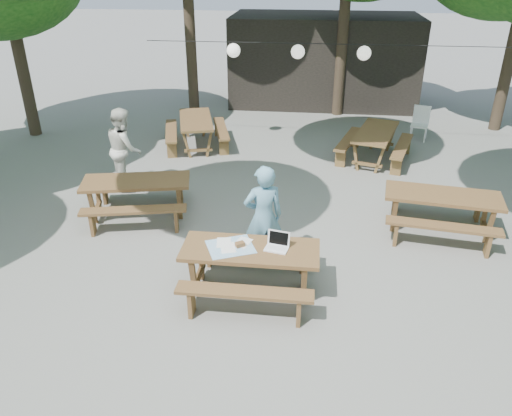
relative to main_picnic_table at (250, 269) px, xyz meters
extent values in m
plane|color=slate|center=(0.54, 0.56, -0.39)|extent=(80.00, 80.00, 0.00)
cube|color=black|center=(1.04, 11.06, 1.01)|extent=(6.00, 3.00, 2.80)
cube|color=brown|center=(0.00, 0.00, 0.33)|extent=(2.00, 0.80, 0.06)
cube|color=brown|center=(0.00, -0.65, 0.06)|extent=(1.90, 0.28, 0.05)
cube|color=brown|center=(0.00, 0.65, 0.06)|extent=(1.90, 0.28, 0.05)
cube|color=brown|center=(0.00, 0.00, -0.04)|extent=(1.70, 0.70, 0.69)
cube|color=brown|center=(-2.46, 2.15, 0.33)|extent=(2.12, 1.21, 0.06)
cube|color=brown|center=(-2.32, 1.52, 0.06)|extent=(1.92, 0.68, 0.05)
cube|color=brown|center=(-2.59, 2.79, 0.06)|extent=(1.92, 0.68, 0.05)
cube|color=brown|center=(-2.46, 2.15, -0.04)|extent=(1.81, 1.05, 0.69)
cube|color=brown|center=(3.18, 2.20, 0.33)|extent=(2.09, 1.07, 0.06)
cube|color=brown|center=(3.09, 1.56, 0.06)|extent=(1.92, 0.54, 0.05)
cube|color=brown|center=(3.26, 2.85, 0.06)|extent=(1.92, 0.54, 0.05)
cube|color=brown|center=(3.18, 2.20, -0.04)|extent=(1.78, 0.93, 0.69)
cube|color=brown|center=(-2.21, 6.13, 0.33)|extent=(1.30, 2.14, 0.06)
cube|color=brown|center=(-1.59, 6.30, 0.06)|extent=(0.77, 1.91, 0.05)
cube|color=brown|center=(-2.84, 5.95, 0.06)|extent=(0.77, 1.91, 0.05)
cube|color=brown|center=(-2.21, 6.13, -0.04)|extent=(1.13, 1.82, 0.69)
cube|color=brown|center=(2.33, 5.67, 0.33)|extent=(1.32, 2.14, 0.06)
cube|color=brown|center=(2.95, 5.49, 0.06)|extent=(0.79, 1.90, 0.05)
cube|color=brown|center=(1.70, 5.85, 0.06)|extent=(0.79, 1.90, 0.05)
cube|color=brown|center=(2.33, 5.67, -0.04)|extent=(1.14, 1.83, 0.69)
imported|color=#659EB9|center=(0.11, 0.76, 0.48)|extent=(0.73, 0.61, 1.73)
imported|color=silver|center=(-3.14, 3.47, 0.48)|extent=(0.96, 1.05, 1.74)
cube|color=white|center=(3.67, 7.35, 0.01)|extent=(0.54, 0.54, 0.04)
cube|color=white|center=(3.73, 7.54, 0.27)|extent=(0.43, 0.16, 0.48)
cube|color=white|center=(3.67, 7.35, -0.20)|extent=(0.52, 0.52, 0.38)
cube|color=white|center=(0.38, 0.02, 0.37)|extent=(0.37, 0.29, 0.02)
cube|color=white|center=(0.40, 0.13, 0.49)|extent=(0.34, 0.13, 0.23)
cube|color=black|center=(0.40, 0.12, 0.49)|extent=(0.28, 0.10, 0.19)
cube|color=#3C95CF|center=(-0.29, 0.00, 0.37)|extent=(0.82, 0.76, 0.01)
cube|color=white|center=(-0.32, -0.04, 0.37)|extent=(0.29, 0.34, 0.00)
cube|color=white|center=(-0.13, 0.13, 0.37)|extent=(0.30, 0.35, 0.00)
cube|color=white|center=(-0.40, 0.09, 0.38)|extent=(0.25, 0.32, 0.00)
cube|color=brown|center=(-0.15, 0.02, 0.41)|extent=(0.16, 0.15, 0.06)
cylinder|color=black|center=(1.04, 6.56, 2.21)|extent=(9.00, 0.02, 0.02)
sphere|color=white|center=(-1.26, 6.56, 2.01)|extent=(0.34, 0.34, 0.34)
sphere|color=white|center=(0.34, 6.56, 2.01)|extent=(0.34, 0.34, 0.34)
sphere|color=white|center=(1.94, 6.56, 2.01)|extent=(0.34, 0.34, 0.34)
cylinder|color=#2D2319|center=(-6.96, 6.56, 1.86)|extent=(0.32, 0.32, 4.49)
cylinder|color=#2D2319|center=(-2.96, 9.06, 2.33)|extent=(0.32, 0.32, 5.45)
cylinder|color=#2D2319|center=(1.54, 9.56, 1.91)|extent=(0.32, 0.32, 4.59)
cylinder|color=#2D2319|center=(6.04, 8.56, 1.91)|extent=(0.32, 0.32, 4.59)
camera|label=1|loc=(0.81, -6.11, 4.18)|focal=35.00mm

